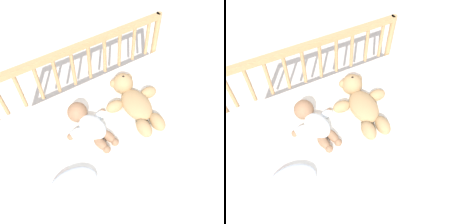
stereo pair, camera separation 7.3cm
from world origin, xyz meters
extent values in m
plane|color=silver|center=(0.00, 0.00, 0.00)|extent=(12.00, 12.00, 0.00)
cube|color=white|center=(0.00, 0.00, 0.23)|extent=(1.16, 0.63, 0.46)
cylinder|color=tan|center=(-0.56, 0.34, 0.37)|extent=(0.04, 0.04, 0.75)
cylinder|color=tan|center=(0.56, 0.34, 0.37)|extent=(0.04, 0.04, 0.75)
cube|color=tan|center=(0.00, 0.34, 0.73)|extent=(1.12, 0.03, 0.04)
cylinder|color=tan|center=(-0.49, 0.34, 0.59)|extent=(0.02, 0.02, 0.25)
cylinder|color=tan|center=(-0.38, 0.34, 0.59)|extent=(0.02, 0.02, 0.25)
cylinder|color=tan|center=(-0.27, 0.34, 0.59)|extent=(0.02, 0.02, 0.25)
cylinder|color=tan|center=(-0.16, 0.34, 0.59)|extent=(0.02, 0.02, 0.25)
cylinder|color=tan|center=(-0.05, 0.34, 0.59)|extent=(0.02, 0.02, 0.25)
cylinder|color=tan|center=(0.05, 0.34, 0.59)|extent=(0.02, 0.02, 0.25)
cylinder|color=tan|center=(0.16, 0.34, 0.59)|extent=(0.02, 0.02, 0.25)
cylinder|color=tan|center=(0.27, 0.34, 0.59)|extent=(0.02, 0.02, 0.25)
cylinder|color=tan|center=(0.38, 0.34, 0.59)|extent=(0.02, 0.02, 0.25)
cylinder|color=tan|center=(0.49, 0.34, 0.59)|extent=(0.02, 0.02, 0.25)
cube|color=white|center=(0.03, -0.03, 0.46)|extent=(0.76, 0.52, 0.01)
ellipsoid|color=tan|center=(0.15, -0.03, 0.50)|extent=(0.17, 0.24, 0.09)
sphere|color=tan|center=(0.17, 0.13, 0.52)|extent=(0.12, 0.12, 0.12)
sphere|color=tan|center=(0.17, 0.13, 0.56)|extent=(0.05, 0.05, 0.05)
sphere|color=black|center=(0.17, 0.13, 0.58)|extent=(0.02, 0.02, 0.02)
sphere|color=tan|center=(0.12, 0.16, 0.53)|extent=(0.05, 0.05, 0.05)
sphere|color=tan|center=(0.22, 0.15, 0.53)|extent=(0.05, 0.05, 0.05)
ellipsoid|color=tan|center=(0.04, 0.03, 0.50)|extent=(0.11, 0.08, 0.07)
ellipsoid|color=tan|center=(0.27, 0.02, 0.50)|extent=(0.11, 0.08, 0.07)
ellipsoid|color=tan|center=(0.10, -0.17, 0.50)|extent=(0.08, 0.12, 0.07)
ellipsoid|color=tan|center=(0.18, -0.18, 0.50)|extent=(0.08, 0.12, 0.07)
ellipsoid|color=white|center=(-0.13, -0.03, 0.50)|extent=(0.15, 0.19, 0.09)
sphere|color=#936B4C|center=(-0.16, 0.10, 0.52)|extent=(0.11, 0.11, 0.11)
ellipsoid|color=white|center=(-0.23, 0.00, 0.48)|extent=(0.10, 0.06, 0.04)
ellipsoid|color=white|center=(-0.06, 0.03, 0.48)|extent=(0.10, 0.06, 0.04)
sphere|color=#936B4C|center=(-0.26, -0.01, 0.48)|extent=(0.04, 0.04, 0.04)
sphere|color=#936B4C|center=(-0.03, 0.04, 0.48)|extent=(0.04, 0.04, 0.04)
ellipsoid|color=#936B4C|center=(-0.14, -0.13, 0.49)|extent=(0.07, 0.10, 0.05)
ellipsoid|color=#936B4C|center=(-0.09, -0.11, 0.49)|extent=(0.07, 0.10, 0.05)
sphere|color=#936B4C|center=(-0.13, -0.17, 0.48)|extent=(0.04, 0.04, 0.04)
sphere|color=#936B4C|center=(-0.08, -0.16, 0.48)|extent=(0.04, 0.04, 0.04)
ellipsoid|color=silver|center=(-0.37, -0.25, 0.49)|extent=(0.24, 0.17, 0.06)
camera|label=1|loc=(-0.43, -0.70, 1.63)|focal=40.00mm
camera|label=2|loc=(-0.37, -0.73, 1.63)|focal=40.00mm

